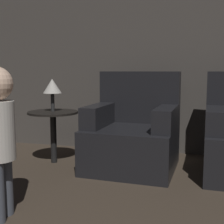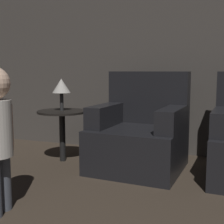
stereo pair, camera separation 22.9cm
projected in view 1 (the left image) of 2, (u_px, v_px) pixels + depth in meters
The scene contains 4 objects.
wall_back at pixel (151, 35), 3.42m from camera, with size 8.40×0.05×2.60m.
armchair_left at pixel (133, 134), 2.95m from camera, with size 0.84×0.82×0.91m.
side_table at pixel (53, 119), 3.08m from camera, with size 0.49×0.49×0.52m.
lamp at pixel (52, 87), 3.03m from camera, with size 0.18×0.18×0.32m.
Camera 1 is at (0.48, 1.01, 0.91)m, focal length 50.00 mm.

